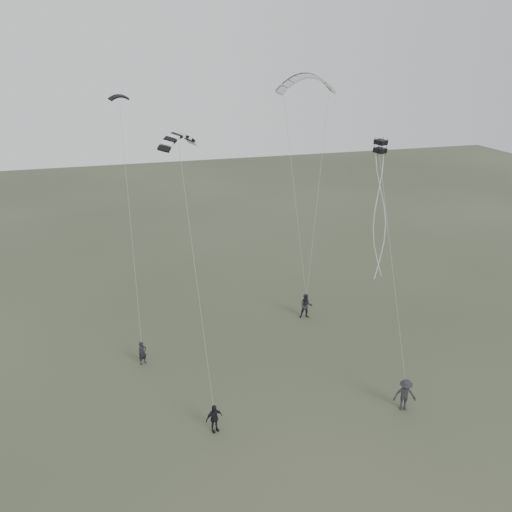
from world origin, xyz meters
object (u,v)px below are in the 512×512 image
object	(u,v)px
kite_dark_small	(119,96)
kite_box	(380,146)
flyer_left	(142,353)
flyer_center	(214,418)
kite_pale_large	(307,76)
flyer_far	(405,395)
kite_striped	(178,135)
flyer_right	(306,306)

from	to	relation	value
kite_dark_small	kite_box	bearing A→B (deg)	-61.51
flyer_left	flyer_center	xyz separation A→B (m)	(3.22, -7.38, 0.03)
kite_pale_large	flyer_left	bearing A→B (deg)	-154.28
flyer_far	flyer_left	bearing A→B (deg)	164.66
kite_dark_small	flyer_center	bearing A→B (deg)	-100.48
kite_dark_small	kite_pale_large	xyz separation A→B (m)	(13.13, 0.15, 1.08)
flyer_center	kite_pale_large	size ratio (longest dim) A/B	0.37
flyer_far	kite_box	xyz separation A→B (m)	(-0.36, 4.62, 13.05)
flyer_left	kite_box	distance (m)	19.31
kite_striped	kite_dark_small	bearing A→B (deg)	62.34
flyer_center	kite_striped	distance (m)	14.96
kite_dark_small	kite_striped	world-z (taller)	kite_dark_small
kite_pale_large	kite_dark_small	bearing A→B (deg)	178.75
flyer_far	kite_pale_large	distance (m)	22.48
kite_striped	kite_box	world-z (taller)	kite_striped
flyer_center	kite_box	bearing A→B (deg)	1.85
flyer_center	kite_striped	world-z (taller)	kite_striped
flyer_center	kite_dark_small	size ratio (longest dim) A/B	1.25
flyer_right	kite_pale_large	bearing A→B (deg)	91.13
flyer_right	kite_box	world-z (taller)	kite_box
flyer_center	kite_dark_small	distance (m)	21.09
kite_dark_small	kite_box	world-z (taller)	kite_dark_small
flyer_left	kite_dark_small	bearing A→B (deg)	62.73
flyer_left	flyer_right	size ratio (longest dim) A/B	0.82
flyer_left	flyer_right	xyz separation A→B (m)	(12.34, 2.82, 0.18)
flyer_center	flyer_far	distance (m)	10.69
flyer_right	kite_striped	size ratio (longest dim) A/B	0.75
flyer_far	kite_striped	distance (m)	18.83
flyer_left	kite_box	bearing A→B (deg)	-41.55
kite_dark_small	kite_striped	distance (m)	9.35
flyer_center	flyer_right	bearing A→B (deg)	31.62
flyer_far	kite_dark_small	size ratio (longest dim) A/B	1.49
kite_dark_small	kite_striped	bearing A→B (deg)	-96.00
kite_dark_small	flyer_far	bearing A→B (deg)	-70.90
flyer_far	kite_pale_large	world-z (taller)	kite_pale_large
kite_pale_large	kite_box	world-z (taller)	kite_pale_large
flyer_left	kite_box	world-z (taller)	kite_box
kite_striped	flyer_center	bearing A→B (deg)	-129.92
kite_striped	kite_box	xyz separation A→B (m)	(10.64, -1.92, -0.76)
flyer_left	flyer_center	size ratio (longest dim) A/B	0.96
flyer_center	kite_box	xyz separation A→B (m)	(10.27, 3.42, 13.21)
flyer_center	kite_box	distance (m)	17.08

